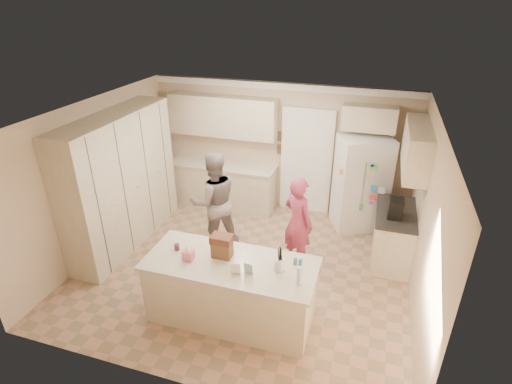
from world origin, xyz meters
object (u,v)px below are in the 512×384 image
(refrigerator, at_px, (361,183))
(teen_boy, at_px, (214,201))
(tissue_box, at_px, (188,255))
(utensil_crock, at_px, (279,264))
(dollhouse_body, at_px, (222,249))
(teen_girl, at_px, (298,223))
(coffee_maker, at_px, (396,208))
(island_base, at_px, (231,291))

(refrigerator, xyz_separation_m, teen_boy, (-2.36, -1.45, -0.01))
(refrigerator, bearing_deg, tissue_box, -145.66)
(utensil_crock, height_order, dollhouse_body, dollhouse_body)
(teen_boy, bearing_deg, refrigerator, 175.04)
(utensil_crock, xyz_separation_m, dollhouse_body, (-0.80, 0.05, 0.04))
(refrigerator, distance_m, teen_girl, 1.79)
(tissue_box, xyz_separation_m, dollhouse_body, (0.40, 0.20, 0.04))
(coffee_maker, bearing_deg, utensil_crock, -127.12)
(refrigerator, height_order, teen_girl, refrigerator)
(coffee_maker, height_order, teen_boy, teen_boy)
(refrigerator, distance_m, utensil_crock, 3.11)
(island_base, xyz_separation_m, tissue_box, (-0.55, -0.10, 0.56))
(tissue_box, distance_m, dollhouse_body, 0.45)
(coffee_maker, relative_size, teen_boy, 0.17)
(tissue_box, height_order, teen_girl, teen_girl)
(dollhouse_body, bearing_deg, refrigerator, 61.38)
(refrigerator, relative_size, tissue_box, 12.86)
(coffee_maker, height_order, island_base, coffee_maker)
(refrigerator, bearing_deg, island_base, -138.69)
(island_base, distance_m, utensil_crock, 0.86)
(teen_girl, bearing_deg, dollhouse_body, 94.23)
(refrigerator, bearing_deg, coffee_maker, -85.88)
(refrigerator, distance_m, island_base, 3.41)
(island_base, height_order, teen_girl, teen_girl)
(coffee_maker, height_order, dollhouse_body, coffee_maker)
(island_base, relative_size, teen_boy, 1.24)
(teen_girl, bearing_deg, island_base, 100.67)
(island_base, distance_m, tissue_box, 0.79)
(tissue_box, height_order, teen_boy, teen_boy)
(dollhouse_body, xyz_separation_m, teen_girl, (0.74, 1.38, -0.25))
(dollhouse_body, relative_size, teen_girl, 0.16)
(coffee_maker, xyz_separation_m, island_base, (-2.05, -1.90, -0.63))
(tissue_box, height_order, dollhouse_body, dollhouse_body)
(teen_boy, bearing_deg, teen_girl, 139.20)
(refrigerator, relative_size, teen_girl, 1.14)
(refrigerator, relative_size, utensil_crock, 12.00)
(tissue_box, bearing_deg, utensil_crock, 7.13)
(dollhouse_body, bearing_deg, teen_girl, 61.77)
(coffee_maker, bearing_deg, tissue_box, -142.43)
(tissue_box, relative_size, teen_boy, 0.08)
(dollhouse_body, distance_m, teen_boy, 1.68)
(coffee_maker, relative_size, tissue_box, 2.14)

